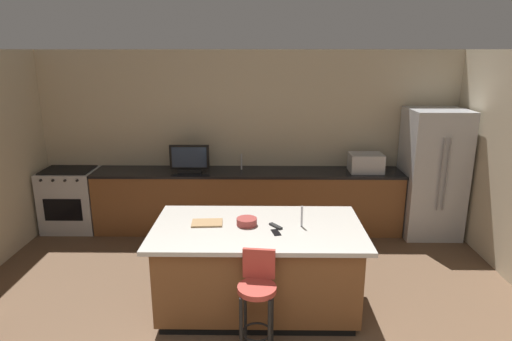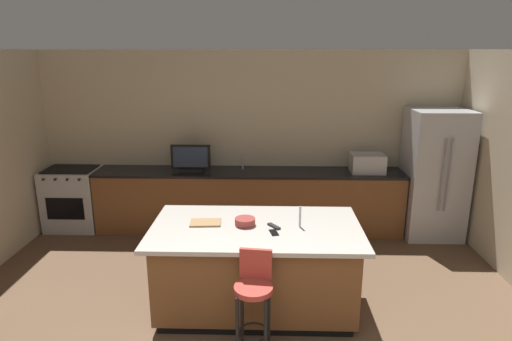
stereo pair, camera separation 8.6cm
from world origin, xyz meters
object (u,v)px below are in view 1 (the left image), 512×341
object	(u,v)px
refrigerator	(432,173)
range_oven	(71,200)
cutting_board	(207,223)
kitchen_island	(258,267)
cell_phone	(276,232)
microwave	(366,163)
tv_monitor	(190,160)
bar_stool_center	(257,296)
fruit_bowl	(247,222)
tv_remote	(276,226)

from	to	relation	value
refrigerator	range_oven	bearing A→B (deg)	179.15
refrigerator	cutting_board	xyz separation A→B (m)	(-3.05, -1.97, 0.01)
kitchen_island	cell_phone	xyz separation A→B (m)	(0.18, -0.16, 0.46)
kitchen_island	refrigerator	xyz separation A→B (m)	(2.53, 2.03, 0.46)
microwave	tv_monitor	xyz separation A→B (m)	(-2.59, -0.05, 0.05)
kitchen_island	range_oven	xyz separation A→B (m)	(-2.85, 2.11, -0.00)
tv_monitor	cell_phone	xyz separation A→B (m)	(1.20, -2.22, -0.18)
microwave	tv_monitor	size ratio (longest dim) A/B	0.83
bar_stool_center	fruit_bowl	xyz separation A→B (m)	(-0.12, 0.77, 0.38)
refrigerator	bar_stool_center	xyz separation A→B (m)	(-2.52, -2.76, -0.35)
kitchen_island	range_oven	bearing A→B (deg)	143.49
refrigerator	tv_monitor	distance (m)	3.55
kitchen_island	tv_remote	xyz separation A→B (m)	(0.18, -0.01, 0.47)
refrigerator	microwave	bearing A→B (deg)	175.12
kitchen_island	refrigerator	distance (m)	3.27
bar_stool_center	fruit_bowl	size ratio (longest dim) A/B	4.67
refrigerator	cutting_board	size ratio (longest dim) A/B	5.92
bar_stool_center	microwave	bearing A→B (deg)	67.41
range_oven	tv_monitor	bearing A→B (deg)	-1.58
refrigerator	range_oven	world-z (taller)	refrigerator
cutting_board	fruit_bowl	bearing A→B (deg)	-4.23
tv_monitor	bar_stool_center	world-z (taller)	tv_monitor
cell_phone	cutting_board	bearing A→B (deg)	148.53
bar_stool_center	refrigerator	bearing A→B (deg)	53.92
kitchen_island	tv_monitor	distance (m)	2.39
cutting_board	kitchen_island	bearing A→B (deg)	-7.05
bar_stool_center	cell_phone	bearing A→B (deg)	79.18
microwave	cell_phone	bearing A→B (deg)	-121.51
refrigerator	tv_remote	world-z (taller)	refrigerator
kitchen_island	bar_stool_center	size ratio (longest dim) A/B	2.19
refrigerator	fruit_bowl	bearing A→B (deg)	-142.86
fruit_bowl	cutting_board	world-z (taller)	fruit_bowl
refrigerator	microwave	distance (m)	0.96
tv_remote	bar_stool_center	bearing A→B (deg)	-140.76
tv_remote	cutting_board	distance (m)	0.71
cell_phone	cutting_board	size ratio (longest dim) A/B	0.48
bar_stool_center	cutting_board	bearing A→B (deg)	129.78
tv_remote	tv_monitor	bearing A→B (deg)	83.23
kitchen_island	tv_monitor	world-z (taller)	tv_monitor
cell_phone	cutting_board	distance (m)	0.74
kitchen_island	cell_phone	bearing A→B (deg)	-41.53
refrigerator	tv_monitor	size ratio (longest dim) A/B	3.23
kitchen_island	tv_monitor	xyz separation A→B (m)	(-1.02, 2.06, 0.64)
fruit_bowl	tv_remote	xyz separation A→B (m)	(0.30, -0.05, -0.03)
tv_monitor	cutting_board	world-z (taller)	tv_monitor
bar_stool_center	cell_phone	world-z (taller)	bar_stool_center
tv_remote	cutting_board	bearing A→B (deg)	136.82
kitchen_island	microwave	world-z (taller)	microwave
tv_monitor	refrigerator	bearing A→B (deg)	-0.48
fruit_bowl	cell_phone	xyz separation A→B (m)	(0.29, -0.19, -0.03)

